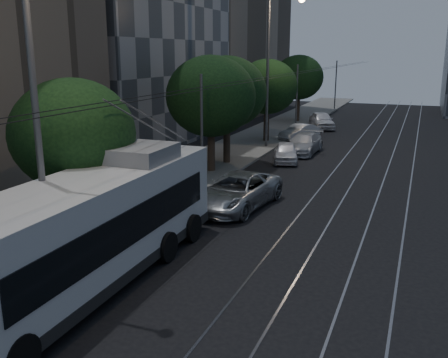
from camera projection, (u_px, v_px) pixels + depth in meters
The scene contains 17 objects.
ground at pixel (227, 293), 15.02m from camera, with size 120.00×120.00×0.00m, color black.
sidewalk at pixel (232, 152), 35.69m from camera, with size 5.00×90.00×0.15m, color slate.
tram_rails at pixel (376, 164), 32.12m from camera, with size 4.52×90.00×0.02m.
overhead_wires at pixel (266, 106), 33.94m from camera, with size 2.23×90.00×6.00m.
trolleybus at pixel (86, 232), 14.98m from camera, with size 2.94×13.24×5.63m.
pickup_silver at pixel (237, 191), 23.10m from camera, with size 2.60×5.64×1.57m, color #A0A4A8.
car_white_a at pixel (286, 152), 32.78m from camera, with size 1.52×3.78×1.29m, color white.
car_white_b at pixel (304, 144), 35.50m from camera, with size 1.96×4.83×1.40m, color #ADAEB1.
car_white_c at pixel (299, 132), 40.92m from camera, with size 1.36×3.89×1.28m, color silver.
car_white_d at pixel (322, 120), 46.94m from camera, with size 1.84×4.58×1.56m, color white.
tree_1 at pixel (73, 135), 17.72m from camera, with size 4.43×4.43×6.21m.
tree_2 at pixel (211, 96), 28.83m from camera, with size 5.22×5.22×6.90m.
tree_3 at pixel (227, 93), 31.07m from camera, with size 5.01×5.01×6.85m.
tree_4 at pixel (267, 87), 38.86m from camera, with size 4.74×4.74×6.54m.
tree_5 at pixel (299, 77), 50.27m from camera, with size 4.95×4.95×6.77m.
streetlamp_near at pixel (44, 66), 13.64m from camera, with size 2.67×0.44×11.19m.
streetlamp_far at pixel (274, 58), 35.86m from camera, with size 2.65×0.44×11.11m.
Camera 1 is at (5.00, -12.75, 7.07)m, focal length 40.00 mm.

